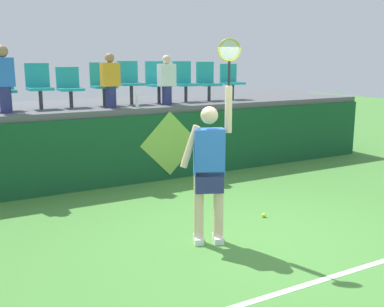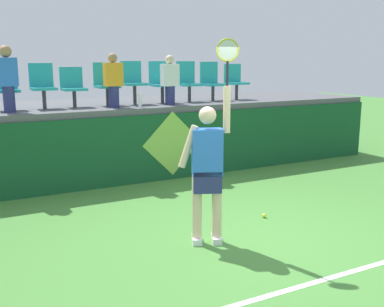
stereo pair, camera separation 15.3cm
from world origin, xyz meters
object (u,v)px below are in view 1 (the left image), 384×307
Objects in this scene: stadium_chair_0 at (2,88)px; stadium_chair_3 at (103,82)px; tennis_player at (209,167)px; stadium_chair_4 at (130,80)px; spectator_1 at (4,77)px; stadium_chair_2 at (69,86)px; water_bottle at (137,101)px; spectator_0 at (110,80)px; tennis_ball at (264,215)px; stadium_chair_6 at (184,80)px; stadium_chair_5 at (157,81)px; stadium_chair_7 at (207,80)px; stadium_chair_8 at (231,80)px; spectator_2 at (167,80)px; stadium_chair_1 at (39,84)px.

stadium_chair_3 is at bearing 0.24° from stadium_chair_0.
tennis_player is 2.97× the size of stadium_chair_4.
stadium_chair_3 is at bearing 12.04° from spectator_1.
spectator_1 reaches higher than stadium_chair_2.
spectator_0 reaches higher than water_bottle.
spectator_1 is (-1.87, -0.40, 0.15)m from stadium_chair_3.
stadium_chair_6 reaches higher than tennis_ball.
water_bottle is at bearing -136.56° from stadium_chair_5.
stadium_chair_5 is at bearing -179.93° from stadium_chair_6.
stadium_chair_2 is at bearing -179.85° from stadium_chair_4.
stadium_chair_0 is 0.89× the size of stadium_chair_3.
stadium_chair_5 is 0.85× the size of spectator_0.
spectator_1 is at bearing -170.76° from stadium_chair_4.
stadium_chair_7 reaches higher than stadium_chair_0.
spectator_1 reaches higher than spectator_0.
stadium_chair_5 is at bearing 43.44° from water_bottle.
stadium_chair_8 is at bearing -0.07° from stadium_chair_3.
stadium_chair_5 is 1.00× the size of stadium_chair_6.
stadium_chair_8 is at bearing -0.63° from stadium_chair_7.
stadium_chair_4 is at bearing 78.92° from water_bottle.
spectator_2 is (-1.86, -0.45, 0.07)m from stadium_chair_8.
spectator_1 reaches higher than tennis_ball.
water_bottle is (0.41, 3.35, 0.56)m from tennis_player.
tennis_player is 5.14m from stadium_chair_8.
spectator_0 is (0.66, -0.46, 0.11)m from stadium_chair_2.
stadium_chair_6 reaches higher than stadium_chair_0.
stadium_chair_6 is 0.84× the size of spectator_0.
spectator_0 is 0.89× the size of spectator_1.
spectator_1 reaches higher than spectator_2.
stadium_chair_3 is 0.98× the size of stadium_chair_6.
stadium_chair_0 is at bearing -179.85° from stadium_chair_7.
stadium_chair_8 reaches higher than water_bottle.
stadium_chair_2 is at bearing 117.65° from tennis_ball.
stadium_chair_4 reaches higher than stadium_chair_2.
stadium_chair_1 is (-1.25, 4.07, 0.89)m from tennis_player.
stadium_chair_8 is at bearing -0.18° from stadium_chair_5.
stadium_chair_7 is (3.65, 0.00, -0.01)m from stadium_chair_1.
stadium_chair_7 is 2.47m from spectator_0.
spectator_0 is at bearing -34.99° from stadium_chair_2.
tennis_player reaches higher than stadium_chair_7.
stadium_chair_1 is 1.10× the size of stadium_chair_2.
stadium_chair_0 is 0.86× the size of stadium_chair_5.
stadium_chair_0 is 0.86× the size of stadium_chair_4.
stadium_chair_1 reaches higher than stadium_chair_2.
spectator_1 is at bearing -167.96° from stadium_chair_3.
stadium_chair_6 is (1.83, 0.00, 0.00)m from stadium_chair_3.
stadium_chair_6 is at bearing 0.18° from stadium_chair_2.
spectator_2 is at bearing 91.03° from tennis_ball.
stadium_chair_1 is 0.99× the size of stadium_chair_7.
stadium_chair_2 is 1.29m from spectator_1.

